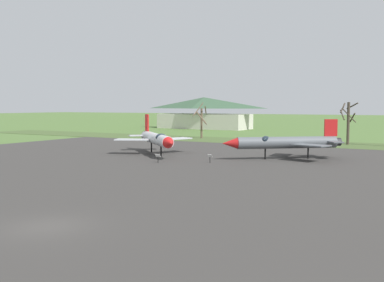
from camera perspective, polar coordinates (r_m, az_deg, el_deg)
ground_plane at (r=24.65m, az=-17.89°, el=-10.32°), size 600.00×600.00×0.00m
asphalt_apron at (r=39.89m, az=2.91°, el=-4.44°), size 89.01×63.97×0.05m
grass_verge_strip at (r=75.57m, az=15.95°, el=-0.38°), size 149.01×12.00×0.06m
jet_fighter_front_left at (r=57.05m, az=-4.51°, el=0.30°), size 12.23×11.69×5.01m
info_placard_front_left at (r=49.06m, az=-4.29°, el=-2.09°), size 0.62×0.23×0.94m
jet_fighter_rear_center at (r=53.22m, az=11.60°, el=-0.16°), size 12.39×10.78×4.62m
info_placard_rear_center at (r=48.75m, az=2.27°, el=-2.14°), size 0.47×0.25×0.97m
bare_tree_far_left at (r=85.61m, az=1.18°, el=2.63°), size 2.88×2.85×6.82m
bare_tree_left_of_center at (r=75.62m, az=19.03°, el=2.47°), size 2.78×2.79×6.76m
visitor_building at (r=122.33m, az=1.53°, el=3.55°), size 26.41×10.45×8.44m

